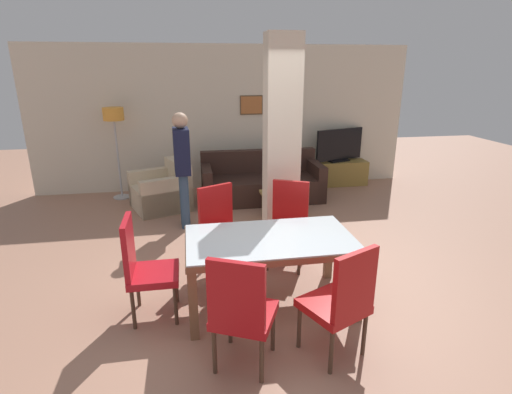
# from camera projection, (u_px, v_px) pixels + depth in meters

# --- Properties ---
(ground_plane) EXTENTS (18.00, 18.00, 0.00)m
(ground_plane) POSITION_uv_depth(u_px,v_px,m) (269.00, 303.00, 4.08)
(ground_plane) COLOR #A7765F
(back_wall) EXTENTS (7.20, 0.09, 2.70)m
(back_wall) POSITION_uv_depth(u_px,v_px,m) (225.00, 119.00, 7.65)
(back_wall) COLOR beige
(back_wall) RESTS_ON ground_plane
(divider_pillar) EXTENTS (0.43, 0.34, 2.70)m
(divider_pillar) POSITION_uv_depth(u_px,v_px,m) (282.00, 145.00, 5.10)
(divider_pillar) COLOR beige
(divider_pillar) RESTS_ON ground_plane
(dining_table) EXTENTS (1.63, 0.94, 0.74)m
(dining_table) POSITION_uv_depth(u_px,v_px,m) (270.00, 251.00, 3.90)
(dining_table) COLOR brown
(dining_table) RESTS_ON ground_plane
(dining_chair_far_right) EXTENTS (0.61, 0.61, 1.01)m
(dining_chair_far_right) POSITION_uv_depth(u_px,v_px,m) (288.00, 221.00, 4.78)
(dining_chair_far_right) COLOR #B21717
(dining_chair_far_right) RESTS_ON ground_plane
(dining_chair_near_right) EXTENTS (0.61, 0.61, 1.01)m
(dining_chair_near_right) POSITION_uv_depth(u_px,v_px,m) (341.00, 299.00, 3.17)
(dining_chair_near_right) COLOR #B21617
(dining_chair_near_right) RESTS_ON ground_plane
(dining_chair_near_left) EXTENTS (0.61, 0.61, 1.01)m
(dining_chair_near_left) POSITION_uv_depth(u_px,v_px,m) (241.00, 309.00, 3.04)
(dining_chair_near_left) COLOR #B21319
(dining_chair_near_left) RESTS_ON ground_plane
(dining_chair_far_left) EXTENTS (0.62, 0.62, 1.01)m
(dining_chair_far_left) POSITION_uv_depth(u_px,v_px,m) (221.00, 226.00, 4.62)
(dining_chair_far_left) COLOR #B11416
(dining_chair_far_left) RESTS_ON ground_plane
(dining_chair_head_left) EXTENTS (0.46, 0.46, 1.01)m
(dining_chair_head_left) POSITION_uv_depth(u_px,v_px,m) (144.00, 265.00, 3.72)
(dining_chair_head_left) COLOR red
(dining_chair_head_left) RESTS_ON ground_plane
(sofa) EXTENTS (2.13, 0.93, 0.84)m
(sofa) POSITION_uv_depth(u_px,v_px,m) (261.00, 183.00, 7.22)
(sofa) COLOR #2F1D18
(sofa) RESTS_ON ground_plane
(armchair) EXTENTS (1.10, 1.11, 0.79)m
(armchair) POSITION_uv_depth(u_px,v_px,m) (163.00, 192.00, 6.74)
(armchair) COLOR beige
(armchair) RESTS_ON ground_plane
(coffee_table) EXTENTS (0.63, 0.55, 0.40)m
(coffee_table) POSITION_uv_depth(u_px,v_px,m) (282.00, 205.00, 6.32)
(coffee_table) COLOR olive
(coffee_table) RESTS_ON ground_plane
(bottle) EXTENTS (0.07, 0.07, 0.27)m
(bottle) POSITION_uv_depth(u_px,v_px,m) (281.00, 187.00, 6.23)
(bottle) COLOR #B2B7BC
(bottle) RESTS_ON coffee_table
(tv_stand) EXTENTS (1.16, 0.40, 0.49)m
(tv_stand) POSITION_uv_depth(u_px,v_px,m) (338.00, 173.00, 8.10)
(tv_stand) COLOR olive
(tv_stand) RESTS_ON ground_plane
(tv_screen) EXTENTS (1.04, 0.38, 0.65)m
(tv_screen) POSITION_uv_depth(u_px,v_px,m) (339.00, 146.00, 7.92)
(tv_screen) COLOR black
(tv_screen) RESTS_ON tv_stand
(floor_lamp) EXTENTS (0.35, 0.35, 1.63)m
(floor_lamp) POSITION_uv_depth(u_px,v_px,m) (114.00, 122.00, 6.94)
(floor_lamp) COLOR #B7B7BC
(floor_lamp) RESTS_ON ground_plane
(standing_person) EXTENTS (0.24, 0.39, 1.70)m
(standing_person) POSITION_uv_depth(u_px,v_px,m) (182.00, 163.00, 5.76)
(standing_person) COLOR #2E4764
(standing_person) RESTS_ON ground_plane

